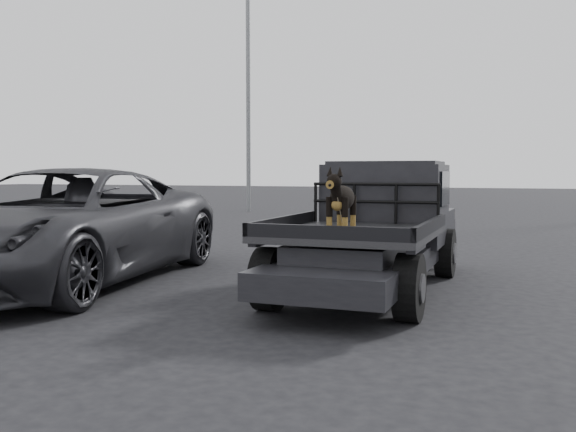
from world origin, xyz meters
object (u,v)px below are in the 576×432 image
at_px(distant_car_a, 393,186).
at_px(floodlight_near, 248,27).
at_px(flatbed_ute, 371,257).
at_px(parked_suv, 62,226).
at_px(dog, 342,203).

relative_size(distant_car_a, floodlight_near, 0.33).
height_order(flatbed_ute, parked_suv, parked_suv).
relative_size(dog, floodlight_near, 0.05).
bearing_deg(floodlight_near, dog, -62.75).
xyz_separation_m(parked_suv, floodlight_near, (-4.47, 16.67, 6.67)).
distance_m(flatbed_ute, floodlight_near, 19.30).
distance_m(parked_suv, floodlight_near, 18.50).
distance_m(dog, parked_suv, 4.53).
xyz_separation_m(dog, floodlight_near, (-8.93, 17.34, 6.23)).
distance_m(parked_suv, distant_car_a, 29.96).
height_order(flatbed_ute, distant_car_a, distant_car_a).
xyz_separation_m(parked_suv, distant_car_a, (-1.08, 29.94, -0.09)).
distance_m(dog, floodlight_near, 20.47).
bearing_deg(flatbed_ute, floodlight_near, 119.59).
bearing_deg(floodlight_near, parked_suv, -74.98).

